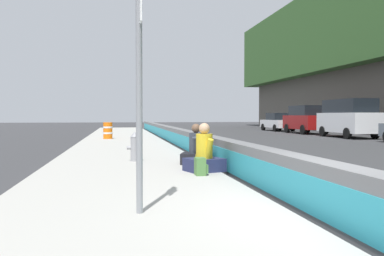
{
  "coord_description": "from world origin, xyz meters",
  "views": [
    {
      "loc": [
        -5.06,
        2.86,
        1.51
      ],
      "look_at": [
        8.98,
        0.3,
        1.05
      ],
      "focal_mm": 37.73,
      "sensor_mm": 36.0,
      "label": 1
    }
  ],
  "objects": [
    {
      "name": "parked_car_far",
      "position": [
        31.28,
        -12.07,
        0.86
      ],
      "size": [
        4.55,
        2.04,
        1.71
      ],
      "color": "silver",
      "rests_on": "ground_plane"
    },
    {
      "name": "sidewalk_strip",
      "position": [
        0.0,
        2.65,
        0.07
      ],
      "size": [
        80.0,
        4.4,
        0.14
      ],
      "primitive_type": "cube",
      "color": "#A8A59E",
      "rests_on": "ground_plane"
    },
    {
      "name": "parked_car_fourth",
      "position": [
        19.55,
        -12.22,
        1.35
      ],
      "size": [
        5.16,
        2.22,
        2.56
      ],
      "color": "silver",
      "rests_on": "ground_plane"
    },
    {
      "name": "construction_barrel",
      "position": [
        18.67,
        3.48,
        0.62
      ],
      "size": [
        0.54,
        0.54,
        0.95
      ],
      "color": "orange",
      "rests_on": "sidewalk_strip"
    },
    {
      "name": "jersey_barrier",
      "position": [
        0.0,
        0.0,
        0.42
      ],
      "size": [
        76.0,
        0.45,
        0.85
      ],
      "color": "slate",
      "rests_on": "ground_plane"
    },
    {
      "name": "parked_car_midline",
      "position": [
        25.52,
        -12.11,
        1.18
      ],
      "size": [
        4.81,
        2.08,
        2.28
      ],
      "color": "maroon",
      "rests_on": "ground_plane"
    },
    {
      "name": "fire_hydrant",
      "position": [
        6.98,
        2.4,
        0.59
      ],
      "size": [
        0.26,
        0.46,
        0.88
      ],
      "color": "gray",
      "rests_on": "sidewalk_strip"
    },
    {
      "name": "seated_person_foreground",
      "position": [
        4.5,
        0.82,
        0.51
      ],
      "size": [
        0.94,
        1.02,
        1.18
      ],
      "color": "#23284C",
      "rests_on": "sidewalk_strip"
    },
    {
      "name": "backpack",
      "position": [
        3.88,
        1.03,
        0.33
      ],
      "size": [
        0.32,
        0.28,
        0.4
      ],
      "color": "#4C7A3D",
      "rests_on": "sidewalk_strip"
    },
    {
      "name": "ground_plane",
      "position": [
        0.0,
        0.0,
        0.0
      ],
      "size": [
        160.0,
        160.0,
        0.0
      ],
      "primitive_type": "plane",
      "color": "#353538",
      "rests_on": "ground"
    },
    {
      "name": "seated_person_middle",
      "position": [
        5.99,
        0.73,
        0.49
      ],
      "size": [
        0.89,
        0.97,
        1.12
      ],
      "color": "black",
      "rests_on": "sidewalk_strip"
    },
    {
      "name": "route_sign_post",
      "position": [
        0.56,
        2.58,
        2.21
      ],
      "size": [
        0.44,
        0.09,
        3.6
      ],
      "color": "gray",
      "rests_on": "sidewalk_strip"
    }
  ]
}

